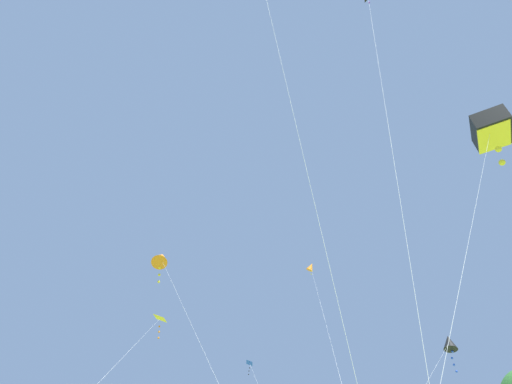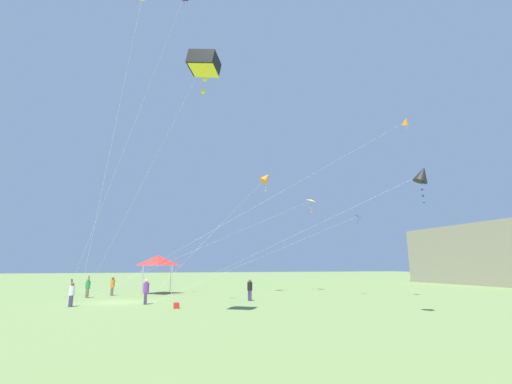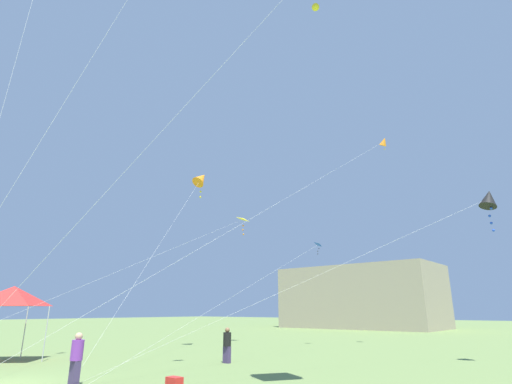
{
  "view_description": "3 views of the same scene",
  "coord_description": "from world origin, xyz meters",
  "px_view_note": "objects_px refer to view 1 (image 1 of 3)",
  "views": [
    {
      "loc": [
        0.57,
        -8.45,
        2.82
      ],
      "look_at": [
        0.79,
        5.88,
        11.75
      ],
      "focal_mm": 28.0,
      "sensor_mm": 36.0,
      "label": 1
    },
    {
      "loc": [
        28.68,
        2.3,
        2.72
      ],
      "look_at": [
        5.45,
        9.2,
        7.93
      ],
      "focal_mm": 24.0,
      "sensor_mm": 36.0,
      "label": 2
    },
    {
      "loc": [
        16.45,
        -5.39,
        2.5
      ],
      "look_at": [
        4.16,
        9.16,
        8.14
      ],
      "focal_mm": 28.0,
      "sensor_mm": 36.0,
      "label": 3
    }
  ],
  "objects_px": {
    "kite_black_box_0": "(491,130)",
    "kite_orange_diamond_3": "(311,267)",
    "kite_blue_delta_7": "(251,366)",
    "kite_orange_diamond_1": "(161,258)",
    "kite_yellow_delta_5": "(160,319)",
    "kite_black_diamond_6": "(449,343)"
  },
  "relations": [
    {
      "from": "kite_orange_diamond_3",
      "to": "kite_black_diamond_6",
      "type": "relative_size",
      "value": 1.67
    },
    {
      "from": "kite_blue_delta_7",
      "to": "kite_orange_diamond_1",
      "type": "bearing_deg",
      "value": -128.15
    },
    {
      "from": "kite_black_box_0",
      "to": "kite_blue_delta_7",
      "type": "xyz_separation_m",
      "value": [
        -10.19,
        15.53,
        -7.13
      ]
    },
    {
      "from": "kite_black_box_0",
      "to": "kite_black_diamond_6",
      "type": "xyz_separation_m",
      "value": [
        2.04,
        12.68,
        -6.17
      ]
    },
    {
      "from": "kite_blue_delta_7",
      "to": "kite_black_diamond_6",
      "type": "bearing_deg",
      "value": -13.11
    },
    {
      "from": "kite_orange_diamond_1",
      "to": "kite_yellow_delta_5",
      "type": "relative_size",
      "value": 0.56
    },
    {
      "from": "kite_orange_diamond_1",
      "to": "kite_black_diamond_6",
      "type": "height_order",
      "value": "kite_orange_diamond_1"
    },
    {
      "from": "kite_orange_diamond_3",
      "to": "kite_blue_delta_7",
      "type": "relative_size",
      "value": 1.35
    },
    {
      "from": "kite_orange_diamond_3",
      "to": "kite_yellow_delta_5",
      "type": "distance_m",
      "value": 12.89
    },
    {
      "from": "kite_blue_delta_7",
      "to": "kite_black_box_0",
      "type": "bearing_deg",
      "value": -56.74
    },
    {
      "from": "kite_black_box_0",
      "to": "kite_yellow_delta_5",
      "type": "relative_size",
      "value": 0.66
    },
    {
      "from": "kite_black_diamond_6",
      "to": "kite_blue_delta_7",
      "type": "relative_size",
      "value": 0.81
    },
    {
      "from": "kite_orange_diamond_1",
      "to": "kite_black_box_0",
      "type": "bearing_deg",
      "value": -29.73
    },
    {
      "from": "kite_yellow_delta_5",
      "to": "kite_black_diamond_6",
      "type": "xyz_separation_m",
      "value": [
        18.29,
        -1.48,
        -1.73
      ]
    },
    {
      "from": "kite_orange_diamond_1",
      "to": "kite_blue_delta_7",
      "type": "relative_size",
      "value": 0.66
    },
    {
      "from": "kite_black_box_0",
      "to": "kite_orange_diamond_1",
      "type": "bearing_deg",
      "value": 150.27
    },
    {
      "from": "kite_yellow_delta_5",
      "to": "kite_black_diamond_6",
      "type": "bearing_deg",
      "value": -4.64
    },
    {
      "from": "kite_yellow_delta_5",
      "to": "kite_orange_diamond_1",
      "type": "bearing_deg",
      "value": -81.5
    },
    {
      "from": "kite_black_box_0",
      "to": "kite_orange_diamond_3",
      "type": "relative_size",
      "value": 0.58
    },
    {
      "from": "kite_black_diamond_6",
      "to": "kite_blue_delta_7",
      "type": "bearing_deg",
      "value": 166.89
    },
    {
      "from": "kite_black_box_0",
      "to": "kite_yellow_delta_5",
      "type": "height_order",
      "value": "kite_black_box_0"
    },
    {
      "from": "kite_yellow_delta_5",
      "to": "kite_blue_delta_7",
      "type": "height_order",
      "value": "kite_yellow_delta_5"
    }
  ]
}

